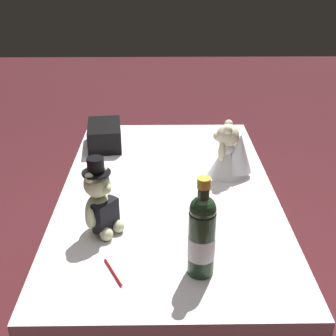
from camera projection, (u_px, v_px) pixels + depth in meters
name	position (u px, v px, depth m)	size (l,w,h in m)	color
ground_plane	(168.00, 323.00, 2.23)	(12.00, 12.00, 0.00)	#47191E
reception_table	(168.00, 262.00, 2.06)	(1.51, 0.89, 0.77)	white
teddy_bear_groom	(100.00, 203.00, 1.56)	(0.14, 0.14, 0.29)	beige
teddy_bear_bride	(230.00, 153.00, 1.96)	(0.16, 0.21, 0.25)	white
champagne_bottle	(202.00, 235.00, 1.35)	(0.08, 0.08, 0.33)	#20371F
signing_pen	(114.00, 273.00, 1.40)	(0.14, 0.07, 0.01)	maroon
gift_case_black	(105.00, 135.00, 2.28)	(0.28, 0.19, 0.12)	black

